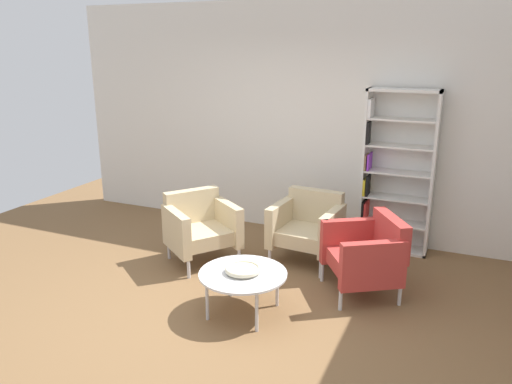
# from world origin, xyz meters

# --- Properties ---
(ground_plane) EXTENTS (8.32, 8.32, 0.00)m
(ground_plane) POSITION_xyz_m (0.00, 0.00, 0.00)
(ground_plane) COLOR brown
(plaster_back_panel) EXTENTS (6.40, 0.12, 2.90)m
(plaster_back_panel) POSITION_xyz_m (0.00, 2.46, 1.45)
(plaster_back_panel) COLOR silver
(plaster_back_panel) RESTS_ON ground_plane
(bookshelf_tall) EXTENTS (0.80, 0.30, 1.90)m
(bookshelf_tall) POSITION_xyz_m (1.26, 2.26, 0.93)
(bookshelf_tall) COLOR silver
(bookshelf_tall) RESTS_ON ground_plane
(coffee_table_low) EXTENTS (0.80, 0.80, 0.40)m
(coffee_table_low) POSITION_xyz_m (0.28, 0.15, 0.37)
(coffee_table_low) COLOR silver
(coffee_table_low) RESTS_ON ground_plane
(decorative_bowl) EXTENTS (0.32, 0.32, 0.05)m
(decorative_bowl) POSITION_xyz_m (0.28, 0.15, 0.43)
(decorative_bowl) COLOR beige
(decorative_bowl) RESTS_ON coffee_table_low
(armchair_corner_red) EXTENTS (0.92, 0.94, 0.78)m
(armchair_corner_red) POSITION_xyz_m (1.23, 1.00, 0.41)
(armchair_corner_red) COLOR #B73833
(armchair_corner_red) RESTS_ON ground_plane
(armchair_by_bookshelf) EXTENTS (0.93, 0.95, 0.78)m
(armchair_by_bookshelf) POSITION_xyz_m (-0.65, 1.02, 0.41)
(armchair_by_bookshelf) COLOR #C6B289
(armchair_by_bookshelf) RESTS_ON ground_plane
(armchair_near_window) EXTENTS (0.77, 0.71, 0.78)m
(armchair_near_window) POSITION_xyz_m (0.46, 1.51, 0.41)
(armchair_near_window) COLOR #C6B289
(armchair_near_window) RESTS_ON ground_plane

